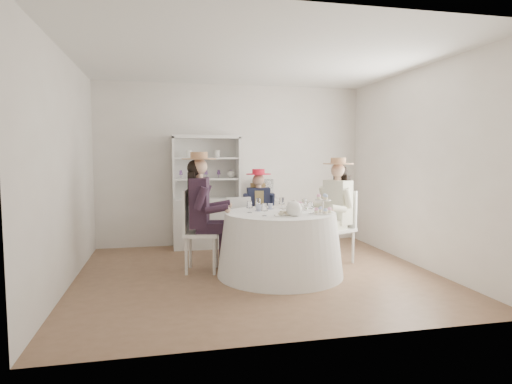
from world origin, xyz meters
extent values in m
plane|color=brown|center=(0.00, 0.00, 0.00)|extent=(4.50, 4.50, 0.00)
plane|color=white|center=(0.00, 0.00, 2.70)|extent=(4.50, 4.50, 0.00)
plane|color=silver|center=(0.00, 2.00, 1.35)|extent=(4.50, 0.00, 4.50)
plane|color=silver|center=(0.00, -2.00, 1.35)|extent=(4.50, 0.00, 4.50)
plane|color=silver|center=(-2.25, 0.00, 1.35)|extent=(0.00, 4.50, 4.50)
plane|color=silver|center=(2.25, 0.00, 1.35)|extent=(0.00, 4.50, 4.50)
cone|color=white|center=(0.28, -0.06, 0.39)|extent=(1.60, 1.60, 0.78)
cylinder|color=white|center=(0.28, -0.06, 0.79)|extent=(1.40, 1.40, 0.02)
cube|color=silver|center=(-0.47, 1.75, 0.41)|extent=(1.15, 0.64, 0.82)
cube|color=silver|center=(-0.47, 1.93, 1.31)|extent=(1.07, 0.28, 1.00)
cube|color=silver|center=(-0.47, 1.75, 1.81)|extent=(1.15, 0.64, 0.05)
cube|color=silver|center=(-1.00, 1.75, 1.31)|extent=(0.13, 0.41, 1.00)
cube|color=silver|center=(0.05, 1.75, 1.31)|extent=(0.13, 0.41, 1.00)
cube|color=silver|center=(-0.47, 1.75, 1.13)|extent=(1.07, 0.58, 0.03)
cube|color=silver|center=(-0.47, 1.75, 1.47)|extent=(1.07, 0.58, 0.03)
sphere|color=white|center=(-0.07, 1.75, 1.20)|extent=(0.13, 0.13, 0.13)
cube|color=silver|center=(0.49, 1.75, 0.39)|extent=(0.60, 0.60, 0.78)
cylinder|color=black|center=(0.49, 1.75, 0.95)|extent=(0.38, 0.38, 0.33)
cube|color=silver|center=(-0.68, 0.31, 0.50)|extent=(0.52, 0.52, 0.04)
cylinder|color=silver|center=(-0.54, 0.10, 0.24)|extent=(0.04, 0.04, 0.49)
cylinder|color=silver|center=(-0.47, 0.44, 0.24)|extent=(0.04, 0.04, 0.49)
cylinder|color=silver|center=(-0.89, 0.17, 0.24)|extent=(0.04, 0.04, 0.49)
cylinder|color=silver|center=(-0.82, 0.52, 0.24)|extent=(0.04, 0.04, 0.49)
cube|color=silver|center=(-0.88, 0.35, 0.80)|extent=(0.12, 0.42, 0.55)
cube|color=black|center=(-0.70, 0.31, 0.91)|extent=(0.30, 0.44, 0.64)
cube|color=black|center=(-0.57, 0.18, 0.59)|extent=(0.40, 0.22, 0.13)
cylinder|color=black|center=(-0.42, 0.15, 0.25)|extent=(0.11, 0.11, 0.51)
cylinder|color=black|center=(-0.71, 0.08, 0.99)|extent=(0.21, 0.14, 0.30)
cube|color=black|center=(-0.53, 0.38, 0.59)|extent=(0.40, 0.22, 0.13)
cylinder|color=black|center=(-0.38, 0.35, 0.25)|extent=(0.11, 0.11, 0.51)
cylinder|color=black|center=(-0.62, 0.53, 0.99)|extent=(0.21, 0.14, 0.30)
cylinder|color=#D8A889|center=(-0.70, 0.31, 1.25)|extent=(0.10, 0.10, 0.09)
sphere|color=#D8A889|center=(-0.70, 0.31, 1.37)|extent=(0.21, 0.21, 0.21)
sphere|color=black|center=(-0.75, 0.32, 1.36)|extent=(0.21, 0.21, 0.21)
cube|color=black|center=(-0.79, 0.33, 1.10)|extent=(0.14, 0.28, 0.42)
cylinder|color=tan|center=(-0.70, 0.31, 1.47)|extent=(0.44, 0.44, 0.01)
cylinder|color=tan|center=(-0.70, 0.31, 1.52)|extent=(0.22, 0.22, 0.09)
cube|color=silver|center=(0.23, 0.96, 0.42)|extent=(0.41, 0.41, 0.04)
cylinder|color=silver|center=(0.06, 0.83, 0.20)|extent=(0.03, 0.03, 0.41)
cylinder|color=silver|center=(0.36, 0.80, 0.20)|extent=(0.03, 0.03, 0.41)
cylinder|color=silver|center=(0.09, 1.13, 0.20)|extent=(0.03, 0.03, 0.41)
cylinder|color=silver|center=(0.39, 1.10, 0.20)|extent=(0.03, 0.03, 0.41)
cube|color=silver|center=(0.24, 1.13, 0.67)|extent=(0.35, 0.06, 0.47)
cube|color=#1C2038|center=(0.23, 0.98, 0.76)|extent=(0.35, 0.22, 0.54)
cube|color=tan|center=(0.23, 0.98, 0.76)|extent=(0.15, 0.22, 0.47)
cube|color=#1C2038|center=(0.13, 0.86, 0.49)|extent=(0.15, 0.33, 0.11)
cylinder|color=#1C2038|center=(0.12, 0.73, 0.21)|extent=(0.09, 0.09, 0.43)
cylinder|color=#1C2038|center=(0.03, 0.96, 0.83)|extent=(0.10, 0.17, 0.26)
cube|color=#1C2038|center=(0.30, 0.85, 0.49)|extent=(0.15, 0.33, 0.11)
cylinder|color=#1C2038|center=(0.29, 0.72, 0.21)|extent=(0.09, 0.09, 0.43)
cylinder|color=#1C2038|center=(0.42, 0.93, 0.83)|extent=(0.10, 0.17, 0.26)
cylinder|color=#D8A889|center=(0.23, 0.98, 1.05)|extent=(0.08, 0.08, 0.07)
sphere|color=#D8A889|center=(0.23, 0.98, 1.15)|extent=(0.18, 0.18, 0.18)
sphere|color=tan|center=(0.23, 1.03, 1.14)|extent=(0.18, 0.18, 0.18)
cube|color=tan|center=(0.24, 1.06, 0.92)|extent=(0.23, 0.10, 0.35)
cylinder|color=red|center=(0.23, 0.98, 1.24)|extent=(0.37, 0.37, 0.01)
cylinder|color=red|center=(0.23, 0.98, 1.28)|extent=(0.19, 0.19, 0.07)
cube|color=silver|center=(1.21, 0.36, 0.47)|extent=(0.56, 0.56, 0.04)
cylinder|color=silver|center=(0.99, 0.44, 0.23)|extent=(0.04, 0.04, 0.46)
cylinder|color=silver|center=(1.13, 0.14, 0.23)|extent=(0.04, 0.04, 0.46)
cylinder|color=silver|center=(1.30, 0.58, 0.23)|extent=(0.04, 0.04, 0.46)
cylinder|color=silver|center=(1.44, 0.28, 0.23)|extent=(0.04, 0.04, 0.46)
cube|color=silver|center=(1.39, 0.44, 0.76)|extent=(0.19, 0.38, 0.53)
cube|color=silver|center=(1.23, 0.37, 0.86)|extent=(0.35, 0.43, 0.61)
cube|color=silver|center=(1.06, 0.39, 0.56)|extent=(0.38, 0.27, 0.13)
cylinder|color=silver|center=(0.93, 0.33, 0.24)|extent=(0.11, 0.11, 0.48)
cylinder|color=silver|center=(1.10, 0.55, 0.94)|extent=(0.21, 0.16, 0.29)
cube|color=silver|center=(1.14, 0.22, 0.56)|extent=(0.38, 0.27, 0.13)
cylinder|color=silver|center=(1.00, 0.16, 0.24)|extent=(0.11, 0.11, 0.48)
cylinder|color=silver|center=(1.29, 0.15, 0.94)|extent=(0.21, 0.16, 0.29)
cylinder|color=#D8A889|center=(1.23, 0.37, 1.19)|extent=(0.09, 0.09, 0.08)
sphere|color=#D8A889|center=(1.23, 0.37, 1.31)|extent=(0.20, 0.20, 0.20)
sphere|color=black|center=(1.28, 0.39, 1.29)|extent=(0.20, 0.20, 0.20)
cube|color=black|center=(1.31, 0.40, 1.04)|extent=(0.18, 0.26, 0.40)
cylinder|color=tan|center=(1.23, 0.37, 1.40)|extent=(0.42, 0.42, 0.01)
cylinder|color=tan|center=(1.23, 0.37, 1.44)|extent=(0.21, 0.21, 0.08)
cube|color=silver|center=(-0.12, 0.95, 0.43)|extent=(0.41, 0.41, 0.04)
cylinder|color=silver|center=(0.02, 1.11, 0.21)|extent=(0.03, 0.03, 0.42)
cylinder|color=silver|center=(-0.29, 1.09, 0.21)|extent=(0.03, 0.03, 0.42)
cylinder|color=silver|center=(0.04, 0.81, 0.21)|extent=(0.03, 0.03, 0.42)
cylinder|color=silver|center=(-0.26, 0.79, 0.21)|extent=(0.03, 0.03, 0.42)
cube|color=silver|center=(-0.11, 0.78, 0.68)|extent=(0.36, 0.06, 0.47)
imported|color=white|center=(0.04, 0.11, 0.84)|extent=(0.10, 0.10, 0.08)
imported|color=white|center=(0.23, 0.25, 0.84)|extent=(0.09, 0.09, 0.07)
imported|color=white|center=(0.52, 0.00, 0.84)|extent=(0.10, 0.10, 0.08)
imported|color=white|center=(0.46, -0.17, 0.83)|extent=(0.27, 0.27, 0.06)
sphere|color=#CC6694|center=(0.54, -0.11, 0.89)|extent=(0.06, 0.06, 0.06)
sphere|color=white|center=(0.53, -0.08, 0.89)|extent=(0.06, 0.06, 0.06)
sphere|color=#CC6694|center=(0.51, -0.06, 0.89)|extent=(0.06, 0.06, 0.06)
sphere|color=white|center=(0.48, -0.05, 0.89)|extent=(0.06, 0.06, 0.06)
sphere|color=#CC6694|center=(0.45, -0.06, 0.89)|extent=(0.06, 0.06, 0.06)
sphere|color=white|center=(0.43, -0.09, 0.89)|extent=(0.06, 0.06, 0.06)
sphere|color=#CC6694|center=(0.43, -0.12, 0.89)|extent=(0.06, 0.06, 0.06)
sphere|color=white|center=(0.45, -0.15, 0.89)|extent=(0.06, 0.06, 0.06)
sphere|color=#CC6694|center=(0.48, -0.16, 0.89)|extent=(0.06, 0.06, 0.06)
sphere|color=white|center=(0.51, -0.16, 0.89)|extent=(0.06, 0.06, 0.06)
sphere|color=#CC6694|center=(0.53, -0.14, 0.89)|extent=(0.06, 0.06, 0.06)
sphere|color=white|center=(0.34, -0.44, 0.89)|extent=(0.19, 0.19, 0.19)
cylinder|color=white|center=(0.46, -0.44, 0.90)|extent=(0.11, 0.03, 0.09)
cylinder|color=white|center=(0.34, -0.44, 0.98)|extent=(0.04, 0.04, 0.02)
cylinder|color=white|center=(0.24, -0.38, 0.81)|extent=(0.25, 0.25, 0.01)
cube|color=beige|center=(0.19, -0.40, 0.83)|extent=(0.06, 0.04, 0.03)
cube|color=beige|center=(0.24, -0.38, 0.84)|extent=(0.07, 0.05, 0.03)
cube|color=beige|center=(0.29, -0.36, 0.83)|extent=(0.07, 0.06, 0.03)
cube|color=beige|center=(0.22, -0.34, 0.84)|extent=(0.07, 0.07, 0.03)
cube|color=beige|center=(0.27, -0.42, 0.83)|extent=(0.06, 0.07, 0.03)
cylinder|color=white|center=(0.75, -0.33, 0.81)|extent=(0.26, 0.26, 0.01)
cylinder|color=white|center=(0.75, -0.33, 0.89)|extent=(0.02, 0.02, 0.17)
cylinder|color=white|center=(0.75, -0.33, 0.97)|extent=(0.19, 0.19, 0.01)
camera|label=1|loc=(-1.15, -5.22, 1.53)|focal=30.00mm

